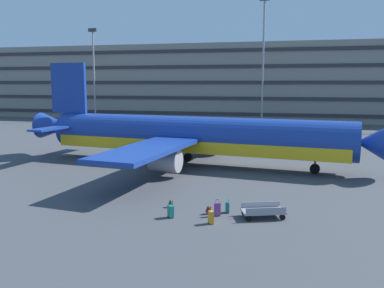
% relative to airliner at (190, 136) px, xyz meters
% --- Properties ---
extents(ground_plane, '(600.00, 600.00, 0.00)m').
position_rel_airliner_xyz_m(ground_plane, '(3.64, 0.37, -2.88)').
color(ground_plane, '#424449').
extents(terminal_structure, '(148.24, 14.84, 16.50)m').
position_rel_airliner_xyz_m(terminal_structure, '(3.64, 53.96, 5.37)').
color(terminal_structure, gray).
rests_on(terminal_structure, ground_plane).
extents(airliner, '(36.78, 29.78, 10.34)m').
position_rel_airliner_xyz_m(airliner, '(0.00, 0.00, 0.00)').
color(airliner, navy).
rests_on(airliner, ground_plane).
extents(light_mast_far_left, '(1.80, 0.50, 19.52)m').
position_rel_airliner_xyz_m(light_mast_far_left, '(-31.56, 41.80, 8.53)').
color(light_mast_far_left, gray).
rests_on(light_mast_far_left, ground_plane).
extents(light_mast_left, '(1.80, 0.50, 24.21)m').
position_rel_airliner_xyz_m(light_mast_left, '(4.12, 41.80, 10.95)').
color(light_mast_left, gray).
rests_on(light_mast_left, ground_plane).
extents(suitcase_scuffed, '(0.49, 0.52, 0.88)m').
position_rel_airliner_xyz_m(suitcase_scuffed, '(2.78, -16.19, -2.48)').
color(suitcase_scuffed, '#147266').
rests_on(suitcase_scuffed, ground_plane).
extents(suitcase_red, '(0.30, 0.41, 0.85)m').
position_rel_airliner_xyz_m(suitcase_red, '(6.01, -14.42, -2.51)').
color(suitcase_red, '#147266').
rests_on(suitcase_red, ground_plane).
extents(suitcase_purple, '(0.41, 0.45, 0.86)m').
position_rel_airliner_xyz_m(suitcase_purple, '(5.39, -16.71, -2.47)').
color(suitcase_purple, orange).
rests_on(suitcase_purple, ground_plane).
extents(suitcase_teal, '(0.42, 0.35, 1.03)m').
position_rel_airliner_xyz_m(suitcase_teal, '(5.51, -15.23, -2.44)').
color(suitcase_teal, '#72388C').
rests_on(suitcase_teal, ground_plane).
extents(backpack_upright, '(0.38, 0.41, 0.56)m').
position_rel_airliner_xyz_m(backpack_upright, '(4.88, -14.96, -2.63)').
color(backpack_upright, maroon).
rests_on(backpack_upright, ground_plane).
extents(backpack_large, '(0.40, 0.41, 0.53)m').
position_rel_airliner_xyz_m(backpack_large, '(2.17, -14.19, -2.65)').
color(backpack_large, '#264C26').
rests_on(backpack_large, ground_plane).
extents(baggage_cart, '(3.34, 2.09, 0.82)m').
position_rel_airliner_xyz_m(baggage_cart, '(8.28, -14.90, -2.46)').
color(baggage_cart, gray).
rests_on(baggage_cart, ground_plane).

